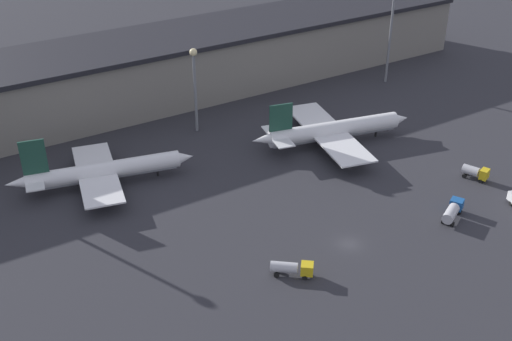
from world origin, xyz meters
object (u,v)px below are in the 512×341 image
airplane_1 (332,131)px  service_vehicle_3 (475,172)px  service_vehicle_4 (453,211)px  airplane_0 (102,171)px  service_vehicle_0 (292,268)px

airplane_1 → service_vehicle_3: bearing=-48.6°
service_vehicle_3 → service_vehicle_4: (-15.33, -8.04, 0.05)m
service_vehicle_4 → airplane_1: bearing=63.6°
airplane_0 → service_vehicle_3: (67.59, -39.09, -1.54)m
service_vehicle_0 → service_vehicle_3: 51.50m
airplane_0 → service_vehicle_0: size_ratio=5.63×
service_vehicle_4 → service_vehicle_3: bearing=0.5°
service_vehicle_0 → service_vehicle_3: bearing=46.1°
service_vehicle_0 → service_vehicle_3: (51.14, 6.08, 0.06)m
airplane_0 → airplane_1: bearing=1.3°
airplane_1 → service_vehicle_0: (-35.30, -34.88, -1.88)m
service_vehicle_0 → service_vehicle_4: service_vehicle_4 is taller
airplane_0 → service_vehicle_4: 70.38m
service_vehicle_3 → airplane_1: bearing=-172.9°
airplane_1 → service_vehicle_3: airplane_1 is taller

